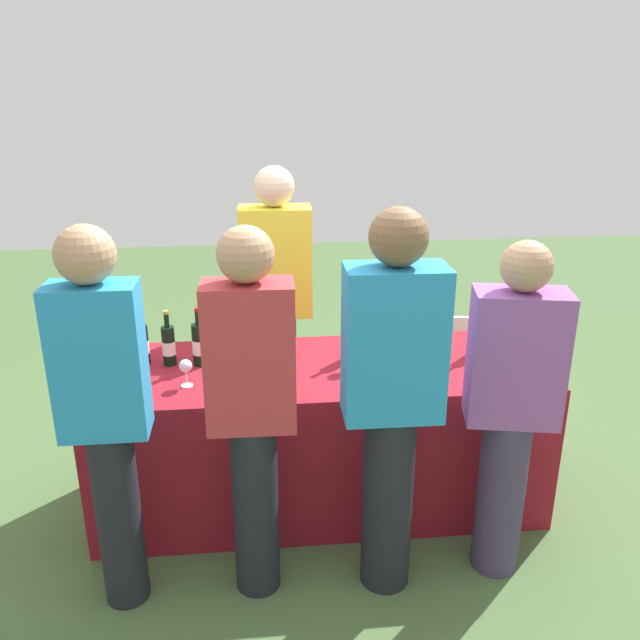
# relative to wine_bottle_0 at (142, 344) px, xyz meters

# --- Properties ---
(ground_plane) EXTENTS (12.00, 12.00, 0.00)m
(ground_plane) POSITION_rel_wine_bottle_0_xyz_m (0.90, -0.12, -0.90)
(ground_plane) COLOR #476638
(tasting_table) EXTENTS (2.30, 0.81, 0.79)m
(tasting_table) POSITION_rel_wine_bottle_0_xyz_m (0.90, -0.12, -0.50)
(tasting_table) COLOR maroon
(tasting_table) RESTS_ON ground_plane
(wine_bottle_0) EXTENTS (0.07, 0.07, 0.31)m
(wine_bottle_0) POSITION_rel_wine_bottle_0_xyz_m (0.00, 0.00, 0.00)
(wine_bottle_0) COLOR black
(wine_bottle_0) RESTS_ON tasting_table
(wine_bottle_1) EXTENTS (0.07, 0.07, 0.29)m
(wine_bottle_1) POSITION_rel_wine_bottle_0_xyz_m (0.14, -0.03, -0.00)
(wine_bottle_1) COLOR black
(wine_bottle_1) RESTS_ON tasting_table
(wine_bottle_2) EXTENTS (0.08, 0.08, 0.31)m
(wine_bottle_2) POSITION_rel_wine_bottle_0_xyz_m (0.30, -0.04, 0.01)
(wine_bottle_2) COLOR black
(wine_bottle_2) RESTS_ON tasting_table
(wine_bottle_3) EXTENTS (0.07, 0.07, 0.34)m
(wine_bottle_3) POSITION_rel_wine_bottle_0_xyz_m (0.65, -0.01, 0.02)
(wine_bottle_3) COLOR black
(wine_bottle_3) RESTS_ON tasting_table
(wine_bottle_4) EXTENTS (0.07, 0.07, 0.33)m
(wine_bottle_4) POSITION_rel_wine_bottle_0_xyz_m (0.75, 0.04, 0.01)
(wine_bottle_4) COLOR black
(wine_bottle_4) RESTS_ON tasting_table
(wine_bottle_5) EXTENTS (0.07, 0.07, 0.31)m
(wine_bottle_5) POSITION_rel_wine_bottle_0_xyz_m (1.08, -0.05, 0.00)
(wine_bottle_5) COLOR black
(wine_bottle_5) RESTS_ON tasting_table
(wine_bottle_6) EXTENTS (0.06, 0.06, 0.32)m
(wine_bottle_6) POSITION_rel_wine_bottle_0_xyz_m (1.76, -0.04, 0.01)
(wine_bottle_6) COLOR black
(wine_bottle_6) RESTS_ON tasting_table
(wine_glass_0) EXTENTS (0.06, 0.06, 0.14)m
(wine_glass_0) POSITION_rel_wine_bottle_0_xyz_m (0.25, -0.29, -0.01)
(wine_glass_0) COLOR silver
(wine_glass_0) RESTS_ON tasting_table
(wine_glass_1) EXTENTS (0.07, 0.07, 0.13)m
(wine_glass_1) POSITION_rel_wine_bottle_0_xyz_m (1.04, -0.20, -0.01)
(wine_glass_1) COLOR silver
(wine_glass_1) RESTS_ON tasting_table
(wine_glass_2) EXTENTS (0.06, 0.06, 0.13)m
(wine_glass_2) POSITION_rel_wine_bottle_0_xyz_m (1.19, -0.20, -0.02)
(wine_glass_2) COLOR silver
(wine_glass_2) RESTS_ON tasting_table
(server_pouring) EXTENTS (0.42, 0.24, 1.73)m
(server_pouring) POSITION_rel_wine_bottle_0_xyz_m (0.71, 0.53, 0.04)
(server_pouring) COLOR #3F3351
(server_pouring) RESTS_ON ground_plane
(guest_0) EXTENTS (0.34, 0.23, 1.68)m
(guest_0) POSITION_rel_wine_bottle_0_xyz_m (-0.02, -0.77, 0.04)
(guest_0) COLOR black
(guest_0) RESTS_ON ground_plane
(guest_1) EXTENTS (0.36, 0.22, 1.66)m
(guest_1) POSITION_rel_wine_bottle_0_xyz_m (0.56, -0.75, 0.02)
(guest_1) COLOR black
(guest_1) RESTS_ON ground_plane
(guest_2) EXTENTS (0.41, 0.23, 1.73)m
(guest_2) POSITION_rel_wine_bottle_0_xyz_m (1.14, -0.78, 0.04)
(guest_2) COLOR black
(guest_2) RESTS_ON ground_plane
(guest_3) EXTENTS (0.42, 0.29, 1.57)m
(guest_3) POSITION_rel_wine_bottle_0_xyz_m (1.67, -0.74, -0.05)
(guest_3) COLOR #3F3351
(guest_3) RESTS_ON ground_plane
(menu_board) EXTENTS (0.57, 0.11, 0.71)m
(menu_board) POSITION_rel_wine_bottle_0_xyz_m (1.72, 0.76, -0.54)
(menu_board) COLOR white
(menu_board) RESTS_ON ground_plane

